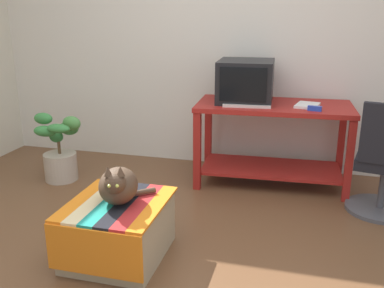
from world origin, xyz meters
The scene contains 11 objects.
ground_plane centered at (0.00, 0.00, 0.00)m, with size 14.00×14.00×0.00m, color brown.
back_wall centered at (0.00, 2.05, 1.30)m, with size 8.00×0.10×2.60m, color silver.
desk centered at (0.52, 1.60, 0.50)m, with size 1.36×0.71×0.73m.
tv_monitor centered at (0.26, 1.64, 0.91)m, with size 0.50×0.53×0.36m.
keyboard centered at (0.30, 1.44, 0.74)m, with size 0.40×0.15×0.02m, color beige.
book centered at (0.80, 1.57, 0.74)m, with size 0.18×0.24×0.02m, color white.
ottoman_with_blanket centered at (-0.30, 0.09, 0.19)m, with size 0.59×0.67×0.37m.
cat centered at (-0.29, 0.09, 0.49)m, with size 0.34×0.39×0.28m.
potted_plant centered at (-1.36, 1.17, 0.27)m, with size 0.44×0.33×0.63m.
stapler centered at (0.85, 1.41, 0.75)m, with size 0.04×0.11×0.04m, color #2342B7.
pen centered at (0.86, 1.59, 0.74)m, with size 0.01×0.01×0.14m, color #2351B2.
Camera 1 is at (0.78, -2.16, 1.52)m, focal length 40.69 mm.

